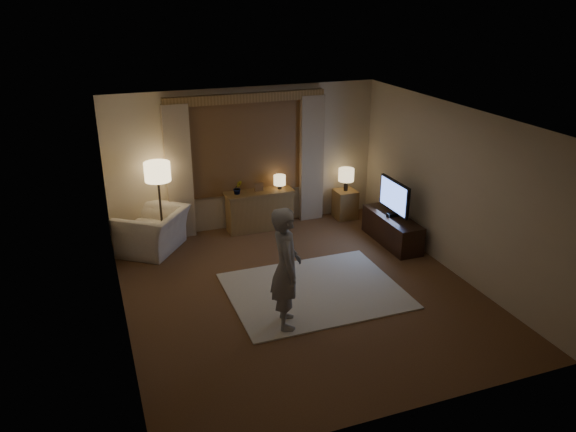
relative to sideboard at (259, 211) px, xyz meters
name	(u,v)px	position (x,y,z in m)	size (l,w,h in m)	color
room	(289,196)	(-0.16, -2.00, 0.98)	(5.04, 5.54, 2.64)	brown
rug	(314,290)	(0.04, -2.55, -0.34)	(2.50, 2.00, 0.02)	beige
sideboard	(259,211)	(0.00, 0.00, 0.00)	(1.20, 0.40, 0.70)	brown
picture_frame	(259,188)	(0.00, 0.00, 0.45)	(0.16, 0.02, 0.20)	brown
plant	(238,188)	(-0.40, 0.00, 0.50)	(0.17, 0.13, 0.30)	#999999
table_lamp_sideboard	(280,181)	(0.40, 0.00, 0.55)	(0.22, 0.22, 0.30)	black
floor_lamp	(158,176)	(-1.80, -0.12, 0.91)	(0.44, 0.44, 1.50)	black
armchair	(153,231)	(-1.98, -0.27, 0.01)	(1.10, 0.96, 0.71)	beige
side_table	(345,204)	(1.73, -0.05, -0.07)	(0.40, 0.40, 0.56)	brown
table_lamp_side	(346,175)	(1.73, -0.05, 0.52)	(0.30, 0.30, 0.44)	black
tv_stand	(392,229)	(1.99, -1.41, -0.10)	(0.45, 1.40, 0.50)	black
tv	(394,197)	(1.99, -1.41, 0.51)	(0.22, 0.90, 0.65)	black
person	(286,268)	(-0.66, -3.25, 0.50)	(0.60, 0.40, 1.65)	gray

